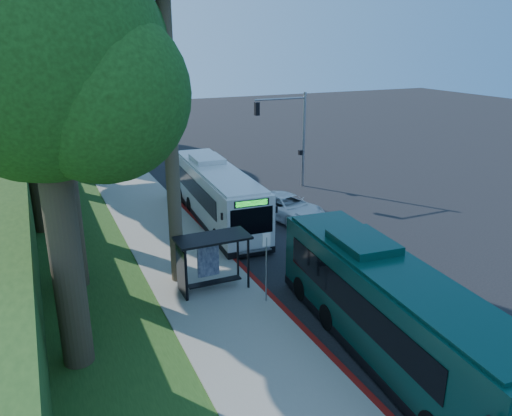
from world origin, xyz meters
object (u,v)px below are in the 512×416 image
teal_bus (389,308)px  pickup (287,207)px  white_bus (216,193)px  bus_shelter (206,253)px

teal_bus → pickup: 14.36m
white_bus → teal_bus: size_ratio=0.98×
white_bus → pickup: (4.05, -1.54, -1.00)m
bus_shelter → teal_bus: 8.22m
bus_shelter → pickup: 10.27m
white_bus → bus_shelter: bearing=-109.4°
bus_shelter → pickup: bearing=42.2°
white_bus → pickup: 4.44m
bus_shelter → white_bus: 9.11m
pickup → teal_bus: bearing=-118.9°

